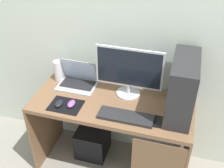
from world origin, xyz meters
TOP-DOWN VIEW (x-y plane):
  - ground_plane at (0.00, 0.00)m, footprint 8.00×8.00m
  - wall_back at (0.00, 0.33)m, footprint 4.00×0.05m
  - desk at (0.02, -0.01)m, footprint 1.32×0.57m
  - pc_tower at (0.53, 0.03)m, footprint 0.19×0.47m
  - monitor at (0.10, 0.14)m, footprint 0.55×0.20m
  - laptop at (-0.36, 0.16)m, footprint 0.34×0.24m
  - speaker at (-0.56, 0.19)m, footprint 0.08×0.08m
  - keyboard at (0.15, -0.16)m, footprint 0.42×0.14m
  - mousepad at (-0.34, -0.15)m, footprint 0.26×0.20m
  - mouse_left at (-0.30, -0.14)m, footprint 0.06×0.10m
  - mouse_right at (-0.39, -0.16)m, footprint 0.06×0.10m
  - cell_phone at (0.39, -0.13)m, footprint 0.07×0.13m
  - subwoofer at (-0.22, 0.09)m, footprint 0.29×0.29m

SIDE VIEW (x-z plane):
  - ground_plane at x=0.00m, z-range 0.00..0.00m
  - subwoofer at x=-0.22m, z-range 0.00..0.29m
  - desk at x=0.02m, z-range 0.21..0.96m
  - mousepad at x=-0.34m, z-range 0.75..0.75m
  - cell_phone at x=0.39m, z-range 0.75..0.76m
  - keyboard at x=0.15m, z-range 0.75..0.77m
  - mouse_left at x=-0.30m, z-range 0.75..0.79m
  - mouse_right at x=-0.39m, z-range 0.75..0.79m
  - laptop at x=-0.36m, z-range 0.68..0.91m
  - speaker at x=-0.56m, z-range 0.75..0.94m
  - monitor at x=0.10m, z-range 0.76..1.19m
  - pc_tower at x=0.53m, z-range 0.75..1.21m
  - wall_back at x=0.00m, z-range 0.00..2.60m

